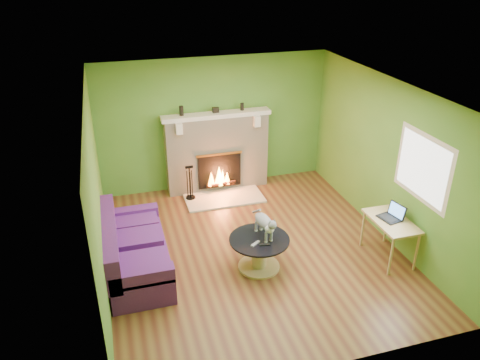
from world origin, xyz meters
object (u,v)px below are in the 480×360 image
(coffee_table, at_px, (259,251))
(desk, at_px, (391,225))
(cat, at_px, (264,224))
(sofa, at_px, (133,252))

(coffee_table, bearing_deg, desk, -8.84)
(coffee_table, relative_size, desk, 1.00)
(coffee_table, xyz_separation_m, cat, (0.08, 0.05, 0.42))
(cat, bearing_deg, desk, -18.11)
(coffee_table, distance_m, desk, 2.05)
(sofa, distance_m, desk, 3.89)
(sofa, bearing_deg, cat, -12.24)
(cat, bearing_deg, coffee_table, -155.46)
(coffee_table, bearing_deg, cat, 32.01)
(sofa, bearing_deg, coffee_table, -14.26)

